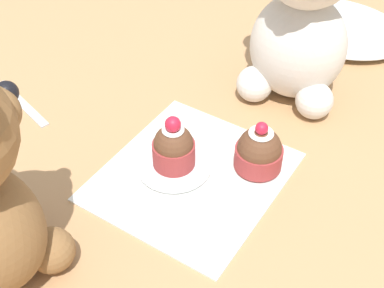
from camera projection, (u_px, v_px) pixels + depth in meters
The scene contains 8 objects.
ground_plane at pixel (192, 177), 0.66m from camera, with size 4.00×4.00×0.00m, color tan.
knitted_placemat at pixel (192, 176), 0.66m from camera, with size 0.20×0.22×0.01m, color silver.
tulle_cloth at pixel (336, 26), 0.90m from camera, with size 0.24×0.19×0.03m, color white.
teddy_bear_cream at pixel (303, 8), 0.69m from camera, with size 0.15×0.15×0.28m.
cupcake_near_cream_bear at pixel (259, 152), 0.65m from camera, with size 0.06×0.06×0.07m.
saucer_plate at pixel (173, 165), 0.66m from camera, with size 0.09×0.09×0.01m, color silver.
cupcake_near_tan_bear at pixel (173, 148), 0.64m from camera, with size 0.05×0.05×0.07m.
teaspoon at pixel (22, 102), 0.76m from camera, with size 0.13×0.01×0.01m, color silver.
Camera 1 is at (0.25, -0.38, 0.48)m, focal length 50.00 mm.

